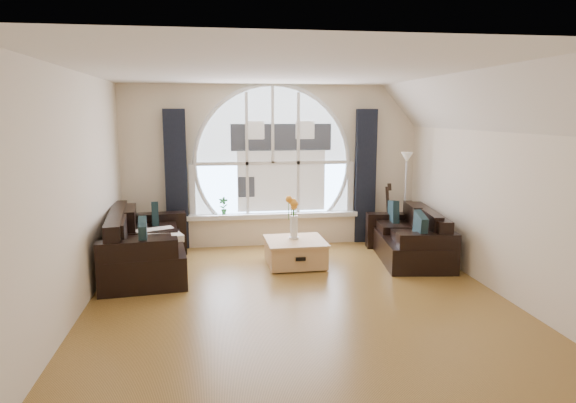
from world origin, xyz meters
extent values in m
cube|color=brown|center=(0.00, 0.00, 0.00)|extent=(5.00, 5.50, 0.01)
cube|color=silver|center=(0.00, 0.00, 2.70)|extent=(5.00, 5.50, 0.01)
cube|color=beige|center=(0.00, 2.75, 1.35)|extent=(5.00, 0.01, 2.70)
cube|color=beige|center=(0.00, -2.75, 1.35)|extent=(5.00, 0.01, 2.70)
cube|color=beige|center=(-2.50, 0.00, 1.35)|extent=(0.01, 5.50, 2.70)
cube|color=beige|center=(2.50, 0.00, 1.35)|extent=(0.01, 5.50, 2.70)
cube|color=silver|center=(2.20, 0.00, 2.35)|extent=(0.92, 5.50, 0.72)
cube|color=silver|center=(0.00, 2.72, 1.62)|extent=(2.60, 0.06, 2.15)
cube|color=white|center=(0.00, 2.65, 0.51)|extent=(2.90, 0.22, 0.08)
cube|color=white|center=(0.00, 2.69, 1.62)|extent=(2.76, 0.08, 2.15)
cube|color=silver|center=(0.15, 2.71, 1.50)|extent=(1.70, 0.02, 1.50)
cube|color=black|center=(-1.60, 2.63, 1.15)|extent=(0.35, 0.12, 2.30)
cube|color=black|center=(1.60, 2.63, 1.15)|extent=(0.35, 0.12, 2.30)
cube|color=black|center=(-1.94, 1.37, 0.40)|extent=(1.21, 2.07, 0.88)
cube|color=black|center=(1.94, 1.44, 0.40)|extent=(1.06, 1.79, 0.75)
cube|color=tan|center=(0.18, 1.41, 0.21)|extent=(0.88, 0.88, 0.42)
cube|color=silver|center=(-1.78, 1.46, 0.50)|extent=(0.73, 0.73, 0.10)
cube|color=white|center=(0.17, 1.49, 0.77)|extent=(0.24, 0.24, 0.70)
cube|color=#B2B2B2|center=(2.15, 2.15, 0.80)|extent=(0.24, 0.24, 1.60)
cube|color=brown|center=(1.94, 2.46, 0.53)|extent=(0.38, 0.27, 1.06)
imported|color=#1E6023|center=(-0.84, 2.65, 0.70)|extent=(0.17, 0.13, 0.29)
camera|label=1|loc=(-0.96, -5.76, 2.22)|focal=31.54mm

